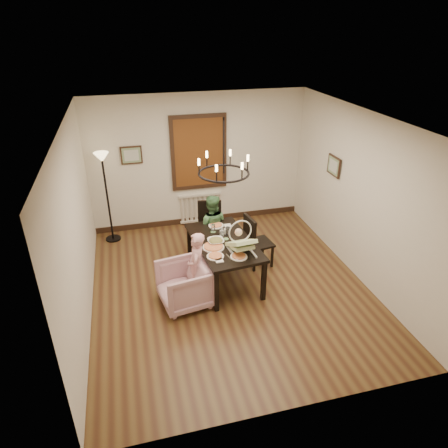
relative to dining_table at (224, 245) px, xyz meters
name	(u,v)px	position (x,y,z in m)	size (l,w,h in m)	color
room_shell	(224,202)	(0.04, 0.14, 0.72)	(4.51, 5.00, 2.81)	brown
dining_table	(224,245)	(0.00, 0.00, 0.00)	(1.08, 1.71, 0.76)	black
chair_far	(210,229)	(-0.03, 0.94, -0.17)	(0.45, 0.45, 1.01)	black
chair_right	(259,240)	(0.74, 0.30, -0.17)	(0.44, 0.44, 1.00)	black
armchair	(184,285)	(-0.76, -0.49, -0.33)	(0.75, 0.77, 0.70)	#D5A3AF
elderly_woman	(197,272)	(-0.54, -0.40, -0.19)	(0.36, 0.23, 0.97)	#E5A2A6
seated_man	(212,232)	(-0.03, 0.80, -0.16)	(0.50, 0.39, 1.03)	#457546
baby_bouncer	(241,242)	(0.18, -0.40, 0.27)	(0.41, 0.56, 0.37)	beige
salad_bowl	(216,241)	(-0.14, -0.04, 0.13)	(0.33, 0.33, 0.08)	white
pizza_platter	(213,247)	(-0.22, -0.18, 0.11)	(0.35, 0.35, 0.04)	tan
drinking_glass	(222,232)	(0.01, 0.16, 0.16)	(0.08, 0.08, 0.15)	silver
window_blinds	(199,153)	(0.04, 2.23, 0.92)	(1.00, 0.03, 1.40)	brown
radiator	(200,208)	(0.04, 2.25, -0.33)	(0.92, 0.12, 0.62)	silver
picture_back	(131,155)	(-1.31, 2.24, 0.97)	(0.42, 0.03, 0.36)	black
picture_right	(334,166)	(2.25, 0.67, 0.97)	(0.42, 0.03, 0.36)	black
floor_lamp	(108,199)	(-1.86, 1.92, 0.22)	(0.30, 0.30, 1.80)	black
chandelier	(224,173)	(0.00, 0.00, 1.27)	(0.80, 0.80, 0.04)	black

